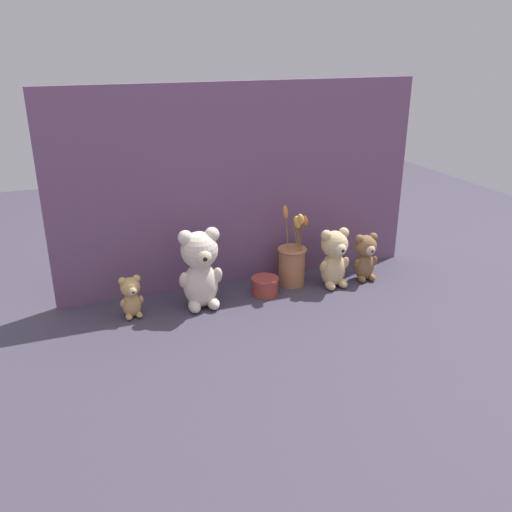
{
  "coord_description": "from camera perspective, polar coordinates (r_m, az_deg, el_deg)",
  "views": [
    {
      "loc": [
        -0.67,
        -1.73,
        0.91
      ],
      "look_at": [
        0.0,
        0.02,
        0.16
      ],
      "focal_mm": 38.0,
      "sensor_mm": 36.0,
      "label": 1
    }
  ],
  "objects": [
    {
      "name": "backdrop_wall",
      "position": [
        2.08,
        -1.46,
        7.27
      ],
      "size": [
        1.44,
        0.02,
        0.78
      ],
      "color": "#704C70",
      "rests_on": "ground"
    },
    {
      "name": "teddy_bear_large",
      "position": [
        1.94,
        -5.91,
        -1.16
      ],
      "size": [
        0.16,
        0.15,
        0.3
      ],
      "color": "beige",
      "rests_on": "ground"
    },
    {
      "name": "flower_vase",
      "position": [
        2.14,
        3.84,
        -0.62
      ],
      "size": [
        0.12,
        0.13,
        0.33
      ],
      "color": "#AD7047",
      "rests_on": "ground"
    },
    {
      "name": "decorative_tin_tall",
      "position": [
        2.07,
        0.95,
        -3.18
      ],
      "size": [
        0.11,
        0.11,
        0.07
      ],
      "color": "#993D33",
      "rests_on": "ground"
    },
    {
      "name": "ground_plane",
      "position": [
        2.07,
        0.2,
        -4.28
      ],
      "size": [
        4.0,
        4.0,
        0.0
      ],
      "primitive_type": "plane",
      "color": "#3D3847"
    },
    {
      "name": "teddy_bear_medium",
      "position": [
        2.13,
        8.24,
        -0.08
      ],
      "size": [
        0.13,
        0.12,
        0.24
      ],
      "color": "#DBBC84",
      "rests_on": "ground"
    },
    {
      "name": "teddy_bear_tiny",
      "position": [
        1.94,
        -13.01,
        -4.12
      ],
      "size": [
        0.08,
        0.08,
        0.16
      ],
      "color": "tan",
      "rests_on": "ground"
    },
    {
      "name": "teddy_bear_small",
      "position": [
        2.22,
        11.45,
        0.01
      ],
      "size": [
        0.1,
        0.1,
        0.2
      ],
      "color": "olive",
      "rests_on": "ground"
    }
  ]
}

